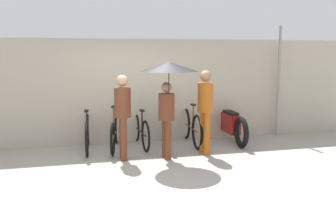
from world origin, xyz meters
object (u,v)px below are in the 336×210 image
object	(u,v)px
parked_bicycle_0	(87,133)
parked_bicycle_4	(191,127)
pedestrian_center	(168,80)
pedestrian_trailing	(205,105)
motorcycle	(230,124)
parked_bicycle_2	(140,130)
parked_bicycle_1	(115,133)
pedestrian_leading	(123,111)
parked_bicycle_3	(166,128)

from	to	relation	value
parked_bicycle_0	parked_bicycle_4	size ratio (longest dim) A/B	0.96
pedestrian_center	pedestrian_trailing	world-z (taller)	pedestrian_center
pedestrian_trailing	motorcycle	world-z (taller)	pedestrian_trailing
parked_bicycle_0	parked_bicycle_2	distance (m)	1.18
parked_bicycle_1	motorcycle	xyz separation A→B (m)	(2.78, 0.12, 0.03)
parked_bicycle_2	parked_bicycle_4	bearing A→B (deg)	-95.54
parked_bicycle_2	motorcycle	distance (m)	2.20
parked_bicycle_2	pedestrian_center	distance (m)	1.74
parked_bicycle_0	pedestrian_center	xyz separation A→B (m)	(1.53, -1.13, 1.20)
pedestrian_leading	pedestrian_center	xyz separation A→B (m)	(0.86, -0.22, 0.59)
parked_bicycle_0	parked_bicycle_1	bearing A→B (deg)	-89.82
parked_bicycle_3	parked_bicycle_0	bearing A→B (deg)	99.35
parked_bicycle_1	pedestrian_trailing	world-z (taller)	pedestrian_trailing
parked_bicycle_0	pedestrian_leading	xyz separation A→B (m)	(0.66, -0.91, 0.61)
motorcycle	parked_bicycle_2	bearing A→B (deg)	93.98
parked_bicycle_3	pedestrian_leading	distance (m)	1.58
parked_bicycle_0	pedestrian_trailing	xyz separation A→B (m)	(2.37, -0.89, 0.65)
parked_bicycle_1	pedestrian_center	size ratio (longest dim) A/B	0.90
pedestrian_leading	pedestrian_trailing	size ratio (longest dim) A/B	0.96
parked_bicycle_0	pedestrian_trailing	bearing A→B (deg)	-107.49
parked_bicycle_1	pedestrian_leading	bearing A→B (deg)	-164.48
parked_bicycle_2	motorcycle	world-z (taller)	parked_bicycle_2
parked_bicycle_0	parked_bicycle_3	xyz separation A→B (m)	(1.77, 0.05, 0.02)
parked_bicycle_4	parked_bicycle_1	bearing A→B (deg)	94.06
parked_bicycle_3	parked_bicycle_4	bearing A→B (deg)	-85.59
parked_bicycle_3	pedestrian_trailing	world-z (taller)	pedestrian_trailing
parked_bicycle_4	pedestrian_trailing	distance (m)	1.10
parked_bicycle_2	parked_bicycle_0	bearing A→B (deg)	90.97
parked_bicycle_0	parked_bicycle_3	world-z (taller)	parked_bicycle_0
parked_bicycle_4	motorcycle	xyz separation A→B (m)	(1.02, 0.08, -0.01)
parked_bicycle_2	pedestrian_trailing	distance (m)	1.68
parked_bicycle_0	parked_bicycle_2	bearing A→B (deg)	-83.31
parked_bicycle_4	motorcycle	distance (m)	1.02
parked_bicycle_1	pedestrian_trailing	distance (m)	2.09
pedestrian_leading	motorcycle	distance (m)	2.95
parked_bicycle_1	pedestrian_leading	distance (m)	1.08
pedestrian_leading	motorcycle	bearing A→B (deg)	-159.05
parked_bicycle_1	pedestrian_leading	xyz separation A→B (m)	(0.07, -0.88, 0.62)
parked_bicycle_1	parked_bicycle_4	xyz separation A→B (m)	(1.77, 0.05, 0.03)
pedestrian_leading	pedestrian_center	world-z (taller)	pedestrian_center
pedestrian_center	pedestrian_leading	bearing A→B (deg)	-19.11
parked_bicycle_1	parked_bicycle_2	size ratio (longest dim) A/B	1.02
parked_bicycle_2	pedestrian_leading	distance (m)	1.27
parked_bicycle_1	pedestrian_center	world-z (taller)	pedestrian_center
pedestrian_center	motorcycle	world-z (taller)	pedestrian_center
parked_bicycle_4	motorcycle	size ratio (longest dim) A/B	0.87
parked_bicycle_2	parked_bicycle_4	world-z (taller)	parked_bicycle_2
pedestrian_leading	parked_bicycle_1	bearing A→B (deg)	-84.48
pedestrian_center	parked_bicycle_4	bearing A→B (deg)	-130.87
pedestrian_center	pedestrian_trailing	xyz separation A→B (m)	(0.85, 0.24, -0.55)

